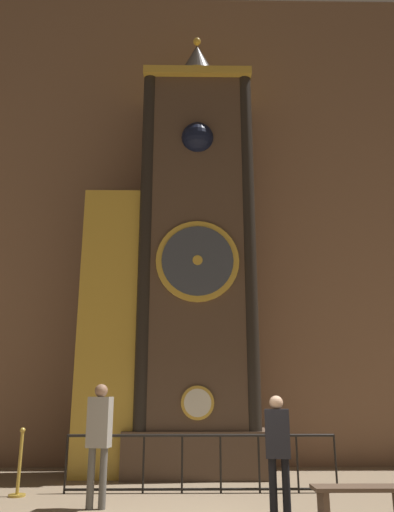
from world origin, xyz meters
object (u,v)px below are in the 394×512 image
(stanchion_post, at_px, (19,473))
(visitor_bench, at_px, (362,496))
(visitor_near, at_px, (99,432))
(clock_tower, at_px, (180,267))
(visitor_far, at_px, (278,444))

(stanchion_post, distance_m, visitor_bench, 5.44)
(visitor_near, bearing_deg, clock_tower, 81.45)
(visitor_near, xyz_separation_m, visitor_far, (2.60, -0.63, -0.11))
(visitor_near, height_order, visitor_far, visitor_near)
(stanchion_post, bearing_deg, clock_tower, 39.33)
(clock_tower, relative_size, visitor_bench, 8.37)
(stanchion_post, bearing_deg, visitor_near, -34.03)
(visitor_near, bearing_deg, visitor_bench, -1.44)
(stanchion_post, relative_size, visitor_bench, 0.84)
(clock_tower, distance_m, visitor_near, 4.75)
(clock_tower, height_order, visitor_far, clock_tower)
(visitor_near, relative_size, visitor_bench, 1.38)
(visitor_near, xyz_separation_m, stanchion_post, (-1.47, 0.99, -0.71))
(stanchion_post, height_order, visitor_bench, stanchion_post)
(clock_tower, height_order, visitor_bench, clock_tower)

